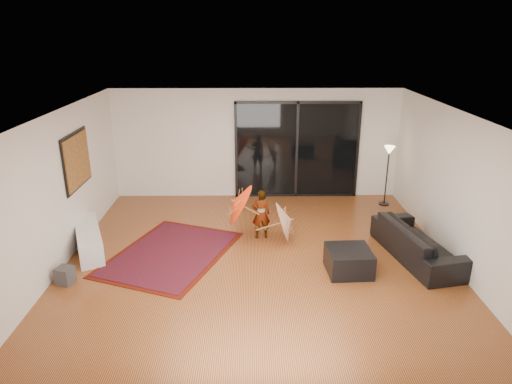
{
  "coord_description": "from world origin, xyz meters",
  "views": [
    {
      "loc": [
        -0.12,
        -7.45,
        4.03
      ],
      "look_at": [
        -0.04,
        0.7,
        1.1
      ],
      "focal_mm": 32.0,
      "sensor_mm": 36.0,
      "label": 1
    }
  ],
  "objects_px": {
    "media_console": "(89,239)",
    "sofa": "(418,242)",
    "child": "(261,214)",
    "ottoman": "(349,261)"
  },
  "relations": [
    {
      "from": "child",
      "to": "media_console",
      "type": "bearing_deg",
      "value": 1.99
    },
    {
      "from": "media_console",
      "to": "ottoman",
      "type": "height_order",
      "value": "media_console"
    },
    {
      "from": "ottoman",
      "to": "child",
      "type": "distance_m",
      "value": 2.09
    },
    {
      "from": "sofa",
      "to": "child",
      "type": "relative_size",
      "value": 2.12
    },
    {
      "from": "media_console",
      "to": "ottoman",
      "type": "distance_m",
      "value": 4.9
    },
    {
      "from": "media_console",
      "to": "sofa",
      "type": "height_order",
      "value": "sofa"
    },
    {
      "from": "child",
      "to": "ottoman",
      "type": "bearing_deg",
      "value": 129.72
    },
    {
      "from": "media_console",
      "to": "ottoman",
      "type": "relative_size",
      "value": 2.23
    },
    {
      "from": "sofa",
      "to": "ottoman",
      "type": "distance_m",
      "value": 1.48
    },
    {
      "from": "sofa",
      "to": "child",
      "type": "bearing_deg",
      "value": 61.15
    }
  ]
}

